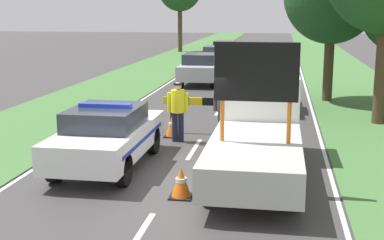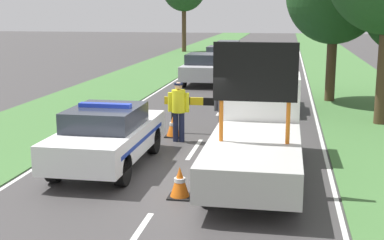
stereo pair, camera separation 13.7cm
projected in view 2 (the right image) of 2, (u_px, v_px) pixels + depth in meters
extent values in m
plane|color=#3D3A3A|center=(174.00, 179.00, 12.55)|extent=(160.00, 160.00, 0.00)
cube|color=silver|center=(135.00, 237.00, 9.33)|extent=(0.12, 2.29, 0.01)
cube|color=silver|center=(195.00, 149.00, 15.25)|extent=(0.12, 2.29, 0.01)
cube|color=silver|center=(221.00, 110.00, 21.17)|extent=(0.12, 2.29, 0.01)
cube|color=silver|center=(236.00, 88.00, 27.09)|extent=(0.12, 2.29, 0.01)
cube|color=silver|center=(245.00, 74.00, 33.01)|extent=(0.12, 2.29, 0.01)
cube|color=silver|center=(252.00, 64.00, 38.93)|extent=(0.12, 2.29, 0.01)
cube|color=silver|center=(257.00, 57.00, 44.85)|extent=(0.12, 2.29, 0.01)
cube|color=silver|center=(261.00, 51.00, 50.77)|extent=(0.12, 2.29, 0.01)
cube|color=silver|center=(264.00, 47.00, 56.68)|extent=(0.12, 2.29, 0.01)
cube|color=silver|center=(266.00, 43.00, 62.60)|extent=(0.12, 2.29, 0.01)
cube|color=silver|center=(179.00, 78.00, 31.03)|extent=(0.10, 70.56, 0.01)
cube|color=silver|center=(307.00, 81.00, 29.78)|extent=(0.10, 70.56, 0.01)
cube|color=#427038|center=(146.00, 74.00, 32.86)|extent=(4.60, 120.00, 0.03)
cube|color=#427038|center=(348.00, 78.00, 30.79)|extent=(4.60, 120.00, 0.03)
cube|color=white|center=(108.00, 139.00, 13.48)|extent=(1.87, 4.58, 0.68)
cube|color=#282D38|center=(106.00, 117.00, 13.23)|extent=(1.64, 2.11, 0.50)
cylinder|color=black|center=(97.00, 138.00, 15.06)|extent=(0.24, 0.74, 0.74)
cylinder|color=black|center=(153.00, 140.00, 14.78)|extent=(0.24, 0.74, 0.74)
cylinder|color=black|center=(55.00, 166.00, 12.32)|extent=(0.24, 0.74, 0.74)
cylinder|color=black|center=(123.00, 170.00, 12.04)|extent=(0.24, 0.74, 0.74)
cube|color=#1E38C6|center=(105.00, 105.00, 13.17)|extent=(1.31, 0.24, 0.10)
cube|color=#193399|center=(108.00, 138.00, 13.47)|extent=(1.88, 3.76, 0.10)
cube|color=black|center=(134.00, 123.00, 15.74)|extent=(1.03, 0.08, 0.41)
cube|color=white|center=(261.00, 108.00, 14.48)|extent=(2.01, 1.89, 1.79)
cube|color=#232833|center=(263.00, 91.00, 15.30)|extent=(1.71, 0.04, 0.79)
cube|color=#B2B2AD|center=(253.00, 158.00, 11.59)|extent=(2.01, 4.34, 0.69)
cylinder|color=#D16619|center=(221.00, 121.00, 11.55)|extent=(0.09, 0.09, 0.90)
cylinder|color=#D16619|center=(288.00, 123.00, 11.30)|extent=(0.09, 0.09, 0.90)
cube|color=black|center=(255.00, 72.00, 11.21)|extent=(1.78, 0.12, 1.24)
cylinder|color=black|center=(228.00, 138.00, 14.81)|extent=(0.24, 0.82, 0.82)
cylinder|color=black|center=(293.00, 141.00, 14.51)|extent=(0.24, 0.82, 0.82)
cylinder|color=black|center=(207.00, 183.00, 10.97)|extent=(0.24, 0.82, 0.82)
cylinder|color=black|center=(295.00, 188.00, 10.67)|extent=(0.24, 0.82, 0.82)
cylinder|color=black|center=(172.00, 118.00, 17.27)|extent=(0.07, 0.07, 0.92)
cylinder|color=black|center=(235.00, 121.00, 16.93)|extent=(0.07, 0.07, 0.92)
cube|color=yellow|center=(171.00, 101.00, 17.16)|extent=(0.42, 0.08, 0.24)
cube|color=black|center=(184.00, 101.00, 17.09)|extent=(0.42, 0.08, 0.24)
cube|color=yellow|center=(197.00, 101.00, 17.02)|extent=(0.42, 0.08, 0.24)
cube|color=black|center=(210.00, 102.00, 16.95)|extent=(0.42, 0.08, 0.24)
cube|color=yellow|center=(223.00, 102.00, 16.87)|extent=(0.42, 0.08, 0.24)
cube|color=black|center=(237.00, 102.00, 16.80)|extent=(0.42, 0.08, 0.24)
cylinder|color=#191E38|center=(176.00, 127.00, 16.08)|extent=(0.17, 0.17, 0.90)
cylinder|color=#191E38|center=(182.00, 127.00, 16.05)|extent=(0.17, 0.17, 0.90)
cylinder|color=yellow|center=(179.00, 101.00, 15.90)|extent=(0.41, 0.41, 0.67)
cylinder|color=yellow|center=(170.00, 102.00, 15.96)|extent=(0.13, 0.13, 0.57)
cylinder|color=yellow|center=(187.00, 103.00, 15.87)|extent=(0.13, 0.13, 0.57)
sphere|color=tan|center=(178.00, 86.00, 15.81)|extent=(0.23, 0.23, 0.23)
cylinder|color=#141933|center=(178.00, 84.00, 15.80)|extent=(0.27, 0.27, 0.06)
cylinder|color=brown|center=(221.00, 125.00, 16.38)|extent=(0.16, 0.16, 0.86)
cylinder|color=brown|center=(227.00, 125.00, 16.35)|extent=(0.16, 0.16, 0.86)
cylinder|color=#3D3D42|center=(224.00, 101.00, 16.21)|extent=(0.39, 0.39, 0.64)
cylinder|color=#3D3D42|center=(216.00, 102.00, 16.26)|extent=(0.13, 0.13, 0.55)
cylinder|color=#3D3D42|center=(232.00, 103.00, 16.18)|extent=(0.13, 0.13, 0.55)
sphere|color=tan|center=(224.00, 87.00, 16.12)|extent=(0.22, 0.22, 0.22)
cube|color=black|center=(265.00, 128.00, 17.87)|extent=(0.51, 0.51, 0.03)
cone|color=orange|center=(266.00, 118.00, 17.80)|extent=(0.43, 0.43, 0.67)
cylinder|color=white|center=(266.00, 117.00, 17.79)|extent=(0.24, 0.24, 0.09)
cube|color=black|center=(273.00, 138.00, 16.51)|extent=(0.38, 0.38, 0.03)
cone|color=orange|center=(273.00, 130.00, 16.45)|extent=(0.32, 0.32, 0.50)
cylinder|color=white|center=(273.00, 129.00, 16.45)|extent=(0.18, 0.18, 0.07)
cube|color=black|center=(120.00, 141.00, 16.18)|extent=(0.35, 0.35, 0.03)
cone|color=orange|center=(120.00, 133.00, 16.13)|extent=(0.30, 0.30, 0.46)
cylinder|color=white|center=(120.00, 132.00, 16.13)|extent=(0.17, 0.17, 0.06)
cube|color=black|center=(174.00, 136.00, 16.77)|extent=(0.51, 0.51, 0.03)
cone|color=orange|center=(173.00, 125.00, 16.70)|extent=(0.44, 0.44, 0.67)
cylinder|color=white|center=(173.00, 124.00, 16.70)|extent=(0.25, 0.25, 0.09)
cube|color=black|center=(180.00, 196.00, 11.35)|extent=(0.49, 0.49, 0.03)
cone|color=orange|center=(180.00, 181.00, 11.28)|extent=(0.41, 0.41, 0.64)
cylinder|color=white|center=(180.00, 180.00, 11.27)|extent=(0.23, 0.23, 0.09)
cube|color=navy|center=(268.00, 93.00, 21.28)|extent=(1.93, 3.92, 0.66)
cube|color=#282D38|center=(269.00, 78.00, 21.05)|extent=(1.70, 1.80, 0.54)
cylinder|color=black|center=(249.00, 96.00, 22.67)|extent=(0.24, 0.65, 0.65)
cylinder|color=black|center=(290.00, 97.00, 22.38)|extent=(0.24, 0.65, 0.65)
cylinder|color=black|center=(245.00, 106.00, 20.32)|extent=(0.24, 0.65, 0.65)
cylinder|color=black|center=(290.00, 107.00, 20.03)|extent=(0.24, 0.65, 0.65)
cube|color=#B2B2B7|center=(204.00, 70.00, 28.45)|extent=(1.90, 4.40, 0.74)
cube|color=#282D38|center=(203.00, 59.00, 28.20)|extent=(1.67, 2.02, 0.52)
cylinder|color=black|center=(193.00, 74.00, 29.98)|extent=(0.24, 0.72, 0.72)
cylinder|color=black|center=(222.00, 75.00, 29.70)|extent=(0.24, 0.72, 0.72)
cylinder|color=black|center=(184.00, 80.00, 27.35)|extent=(0.24, 0.72, 0.72)
cylinder|color=black|center=(216.00, 81.00, 27.07)|extent=(0.24, 0.72, 0.72)
cube|color=silver|center=(220.00, 60.00, 34.58)|extent=(1.75, 4.21, 0.64)
cube|color=#282D38|center=(220.00, 51.00, 34.34)|extent=(1.54, 1.94, 0.57)
cylinder|color=black|center=(211.00, 63.00, 36.03)|extent=(0.24, 0.78, 0.78)
cylinder|color=black|center=(234.00, 63.00, 35.77)|extent=(0.24, 0.78, 0.78)
cylinder|color=black|center=(206.00, 67.00, 33.52)|extent=(0.24, 0.78, 0.78)
cylinder|color=black|center=(230.00, 67.00, 33.26)|extent=(0.24, 0.78, 0.78)
cube|color=maroon|center=(229.00, 52.00, 40.96)|extent=(1.79, 4.34, 0.62)
cube|color=#282D38|center=(228.00, 45.00, 40.71)|extent=(1.57, 2.00, 0.57)
cylinder|color=black|center=(221.00, 55.00, 42.45)|extent=(0.24, 0.78, 0.78)
cylinder|color=black|center=(240.00, 55.00, 42.19)|extent=(0.24, 0.78, 0.78)
cylinder|color=black|center=(216.00, 58.00, 39.86)|extent=(0.24, 0.78, 0.78)
cylinder|color=black|center=(237.00, 58.00, 39.59)|extent=(0.24, 0.78, 0.78)
cylinder|color=#4C3823|center=(383.00, 71.00, 18.18)|extent=(0.41, 0.41, 3.70)
cylinder|color=#4C3823|center=(184.00, 29.00, 49.74)|extent=(0.40, 0.40, 4.34)
cylinder|color=#4C3823|center=(331.00, 66.00, 22.91)|extent=(0.40, 0.40, 3.07)
cylinder|color=#473828|center=(336.00, 14.00, 22.45)|extent=(0.20, 0.20, 7.47)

